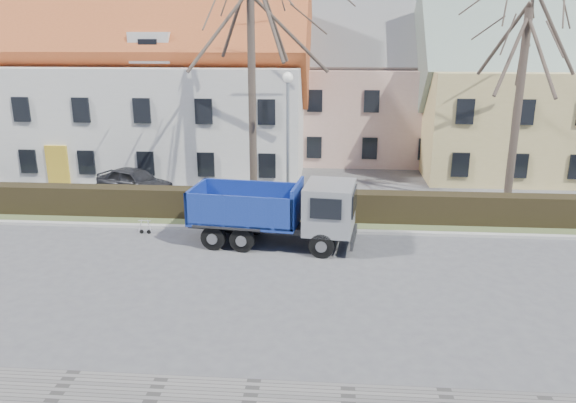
# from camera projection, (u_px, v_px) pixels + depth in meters

# --- Properties ---
(ground) EXTENTS (120.00, 120.00, 0.00)m
(ground) POSITION_uv_depth(u_px,v_px,m) (278.00, 277.00, 19.14)
(ground) COLOR #515054
(curb_far) EXTENTS (80.00, 0.30, 0.12)m
(curb_far) POSITION_uv_depth(u_px,v_px,m) (289.00, 230.00, 23.51)
(curb_far) COLOR #B2AFA9
(curb_far) RESTS_ON ground
(grass_strip) EXTENTS (80.00, 3.00, 0.10)m
(grass_strip) POSITION_uv_depth(u_px,v_px,m) (291.00, 218.00, 25.04)
(grass_strip) COLOR #4B5A32
(grass_strip) RESTS_ON ground
(hedge) EXTENTS (60.00, 0.90, 1.30)m
(hedge) POSITION_uv_depth(u_px,v_px,m) (291.00, 206.00, 24.68)
(hedge) COLOR black
(hedge) RESTS_ON ground
(building_white) EXTENTS (26.80, 10.80, 9.50)m
(building_white) POSITION_uv_depth(u_px,v_px,m) (90.00, 88.00, 34.00)
(building_white) COLOR silver
(building_white) RESTS_ON ground
(building_pink) EXTENTS (10.80, 8.80, 8.00)m
(building_pink) POSITION_uv_depth(u_px,v_px,m) (368.00, 96.00, 36.76)
(building_pink) COLOR #D3A595
(building_pink) RESTS_ON ground
(building_yellow) EXTENTS (18.80, 10.80, 8.50)m
(building_yellow) POSITION_uv_depth(u_px,v_px,m) (576.00, 99.00, 32.92)
(building_yellow) COLOR #D5BD75
(building_yellow) RESTS_ON ground
(tree_1) EXTENTS (9.20, 9.20, 12.65)m
(tree_1) POSITION_uv_depth(u_px,v_px,m) (252.00, 70.00, 25.56)
(tree_1) COLOR #44382F
(tree_1) RESTS_ON ground
(tree_2) EXTENTS (8.00, 8.00, 11.00)m
(tree_2) POSITION_uv_depth(u_px,v_px,m) (520.00, 91.00, 24.90)
(tree_2) COLOR #44382F
(tree_2) RESTS_ON ground
(dump_truck) EXTENTS (6.88, 3.21, 2.66)m
(dump_truck) POSITION_uv_depth(u_px,v_px,m) (267.00, 212.00, 21.78)
(dump_truck) COLOR navy
(dump_truck) RESTS_ON ground
(streetlight) EXTENTS (0.50, 0.50, 6.45)m
(streetlight) POSITION_uv_depth(u_px,v_px,m) (288.00, 144.00, 24.90)
(streetlight) COLOR #979DA5
(streetlight) RESTS_ON ground
(cart_frame) EXTENTS (0.74, 0.45, 0.66)m
(cart_frame) POSITION_uv_depth(u_px,v_px,m) (140.00, 226.00, 23.17)
(cart_frame) COLOR silver
(cart_frame) RESTS_ON ground
(parked_car_a) EXTENTS (4.46, 3.09, 1.41)m
(parked_car_a) POSITION_uv_depth(u_px,v_px,m) (135.00, 181.00, 28.62)
(parked_car_a) COLOR #222227
(parked_car_a) RESTS_ON ground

